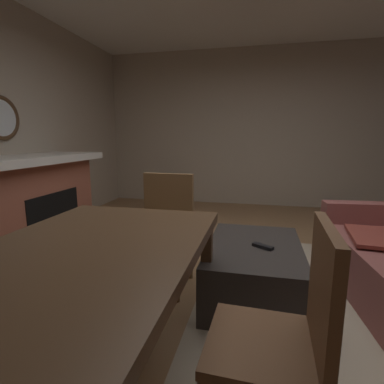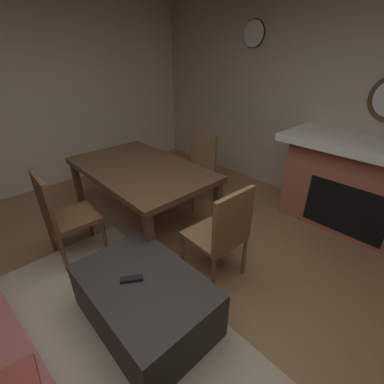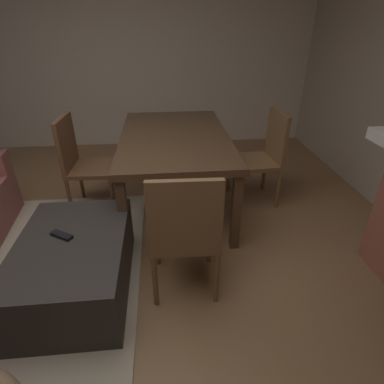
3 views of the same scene
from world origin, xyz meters
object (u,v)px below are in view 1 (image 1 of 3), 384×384
dining_chair_north (289,327)px  dining_chair_west (165,223)px  ottoman_coffee_table (254,271)px  dining_table (77,269)px  fireplace (32,201)px  round_wall_mirror (1,118)px  small_dog (273,244)px  tv_remote (263,246)px

dining_chair_north → dining_chair_west: bearing=-144.1°
ottoman_coffee_table → dining_table: dining_table is taller
dining_chair_north → dining_chair_west: size_ratio=1.00×
fireplace → round_wall_mirror: 0.96m
dining_table → small_dog: 2.21m
dining_table → dining_chair_west: 1.24m
round_wall_mirror → dining_chair_north: bearing=59.2°
ottoman_coffee_table → round_wall_mirror: bearing=-102.0°
dining_table → dining_chair_north: bearing=89.7°
ottoman_coffee_table → dining_chair_west: (-0.09, -0.75, 0.31)m
ottoman_coffee_table → dining_table: size_ratio=0.62×
fireplace → ottoman_coffee_table: (0.59, 2.48, -0.32)m
fireplace → tv_remote: size_ratio=10.95×
round_wall_mirror → small_dog: size_ratio=0.97×
tv_remote → fireplace: bearing=-71.8°
fireplace → dining_chair_north: 3.14m
fireplace → round_wall_mirror: round_wall_mirror is taller
fireplace → dining_chair_west: 1.80m
tv_remote → dining_table: bearing=-4.4°
fireplace → small_dog: (-0.21, 2.66, -0.37)m
fireplace → dining_chair_north: size_ratio=1.88×
dining_chair_west → small_dog: (-0.71, 0.93, -0.37)m
dining_table → small_dog: dining_table is taller
fireplace → tv_remote: fireplace is taller
round_wall_mirror → ottoman_coffee_table: (0.59, 2.76, -1.23)m
dining_table → dining_chair_north: size_ratio=1.80×
round_wall_mirror → ottoman_coffee_table: 3.08m
dining_chair_north → small_dog: 1.97m
round_wall_mirror → tv_remote: size_ratio=3.07×
round_wall_mirror → tv_remote: bearing=77.2°
ottoman_coffee_table → tv_remote: bearing=49.3°
dining_table → tv_remote: bearing=143.3°
ottoman_coffee_table → fireplace: bearing=-103.4°
round_wall_mirror → dining_chair_north: round_wall_mirror is taller
fireplace → dining_chair_north: bearing=56.6°
fireplace → tv_remote: (0.64, 2.53, -0.09)m
dining_chair_west → ottoman_coffee_table: bearing=83.1°
dining_chair_north → dining_chair_west: 1.52m
dining_table → dining_chair_west: bearing=179.9°
dining_table → dining_chair_north: dining_chair_north is taller
dining_chair_west → small_dog: dining_chair_west is taller
dining_table → dining_chair_west: dining_chair_west is taller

